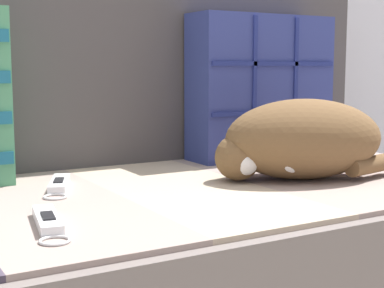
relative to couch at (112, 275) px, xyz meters
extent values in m
cube|color=#6B605B|center=(0.00, 0.00, 0.08)|extent=(1.94, 0.87, 0.18)
cube|color=gray|center=(-0.16, -0.02, 0.18)|extent=(0.31, 0.78, 0.01)
cube|color=tan|center=(0.16, -0.02, 0.18)|extent=(0.31, 0.78, 0.01)
cube|color=gray|center=(0.47, -0.02, 0.18)|extent=(0.31, 0.78, 0.01)
cube|color=gray|center=(0.78, -0.02, 0.18)|extent=(0.31, 0.78, 0.01)
cube|color=#474242|center=(0.00, 0.37, 0.46)|extent=(1.94, 0.14, 0.56)
cube|color=navy|center=(0.56, 0.23, 0.39)|extent=(0.44, 0.13, 0.41)
cube|color=navy|center=(0.56, 0.16, 0.32)|extent=(0.42, 0.01, 0.01)
cube|color=navy|center=(0.49, 0.16, 0.39)|extent=(0.01, 0.01, 0.39)
cube|color=navy|center=(0.56, 0.16, 0.46)|extent=(0.42, 0.01, 0.01)
cube|color=navy|center=(0.64, 0.16, 0.39)|extent=(0.01, 0.01, 0.39)
ellipsoid|color=brown|center=(0.45, -0.09, 0.28)|extent=(0.43, 0.32, 0.19)
sphere|color=brown|center=(0.30, -0.05, 0.24)|extent=(0.11, 0.11, 0.11)
sphere|color=white|center=(0.30, -0.07, 0.23)|extent=(0.06, 0.06, 0.06)
ellipsoid|color=white|center=(0.40, -0.14, 0.25)|extent=(0.11, 0.05, 0.09)
cylinder|color=brown|center=(0.60, -0.17, 0.22)|extent=(0.18, 0.07, 0.04)
cone|color=brown|center=(0.29, -0.07, 0.30)|extent=(0.04, 0.04, 0.04)
cone|color=brown|center=(0.30, -0.02, 0.30)|extent=(0.04, 0.04, 0.04)
cube|color=white|center=(-0.20, -0.20, 0.19)|extent=(0.06, 0.16, 0.02)
cube|color=black|center=(-0.20, -0.21, 0.20)|extent=(0.03, 0.06, 0.00)
cube|color=black|center=(-0.18, -0.13, 0.19)|extent=(0.03, 0.01, 0.02)
torus|color=silver|center=(-0.21, -0.30, 0.19)|extent=(0.06, 0.06, 0.01)
cube|color=white|center=(-0.08, 0.09, 0.19)|extent=(0.09, 0.16, 0.02)
cube|color=black|center=(-0.09, 0.08, 0.20)|extent=(0.04, 0.06, 0.00)
cube|color=black|center=(-0.05, 0.16, 0.19)|extent=(0.03, 0.02, 0.02)
torus|color=silver|center=(-0.12, 0.00, 0.19)|extent=(0.06, 0.06, 0.01)
camera|label=1|loc=(-0.47, -1.15, 0.45)|focal=55.00mm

